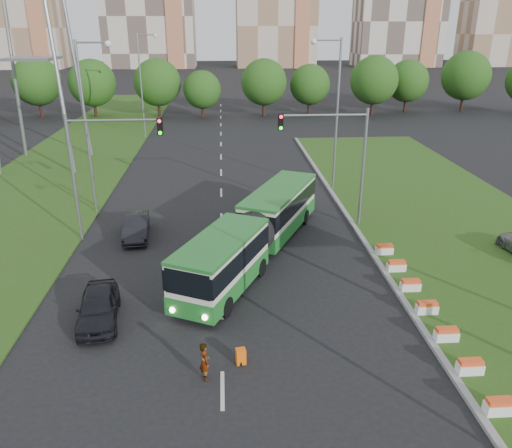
{
  "coord_description": "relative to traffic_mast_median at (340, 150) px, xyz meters",
  "views": [
    {
      "loc": [
        -2.74,
        -21.24,
        12.88
      ],
      "look_at": [
        -1.03,
        4.36,
        2.6
      ],
      "focal_mm": 35.0,
      "sensor_mm": 36.0,
      "label": 1
    }
  ],
  "objects": [
    {
      "name": "traffic_mast_median",
      "position": [
        0.0,
        0.0,
        0.0
      ],
      "size": [
        5.76,
        0.32,
        8.0
      ],
      "color": "gray",
      "rests_on": "ground"
    },
    {
      "name": "traffic_mast_left",
      "position": [
        -15.16,
        -1.0,
        0.0
      ],
      "size": [
        5.76,
        0.32,
        8.0
      ],
      "color": "gray",
      "rests_on": "ground"
    },
    {
      "name": "articulated_bus",
      "position": [
        -6.04,
        -4.26,
        -3.71
      ],
      "size": [
        2.54,
        16.29,
        2.68
      ],
      "rotation": [
        0.0,
        0.0,
        -0.45
      ],
      "color": "beige",
      "rests_on": "ground"
    },
    {
      "name": "street_lamps",
      "position": [
        -7.78,
        0.0,
        0.65
      ],
      "size": [
        36.0,
        60.0,
        12.0
      ],
      "primitive_type": null,
      "color": "gray",
      "rests_on": "ground"
    },
    {
      "name": "ground",
      "position": [
        -4.78,
        -10.0,
        -5.35
      ],
      "size": [
        360.0,
        360.0,
        0.0
      ],
      "primitive_type": "plane",
      "color": "black",
      "rests_on": "ground"
    },
    {
      "name": "midrise_east",
      "position": [
        85.22,
        140.0,
        14.65
      ],
      "size": [
        24.0,
        14.0,
        40.0
      ],
      "primitive_type": "cube",
      "color": "beige",
      "rests_on": "ground"
    },
    {
      "name": "car_left_near",
      "position": [
        -13.48,
        -10.83,
        -4.6
      ],
      "size": [
        2.32,
        4.6,
        1.5
      ],
      "primitive_type": "imported",
      "rotation": [
        0.0,
        0.0,
        0.13
      ],
      "color": "black",
      "rests_on": "ground"
    },
    {
      "name": "left_verge",
      "position": [
        -22.78,
        15.0,
        -5.3
      ],
      "size": [
        12.0,
        110.0,
        0.1
      ],
      "primitive_type": "cube",
      "color": "#274D16",
      "rests_on": "ground"
    },
    {
      "name": "grass_median",
      "position": [
        8.22,
        -2.0,
        -5.27
      ],
      "size": [
        14.0,
        60.0,
        0.15
      ],
      "primitive_type": "cube",
      "color": "#274D16",
      "rests_on": "ground"
    },
    {
      "name": "tree_line",
      "position": [
        5.22,
        45.0,
        -0.85
      ],
      "size": [
        120.0,
        8.0,
        9.0
      ],
      "primitive_type": null,
      "color": "#205416",
      "rests_on": "ground"
    },
    {
      "name": "median_kerb",
      "position": [
        1.27,
        -2.0,
        -5.26
      ],
      "size": [
        0.3,
        60.0,
        0.18
      ],
      "primitive_type": "cube",
      "color": "gray",
      "rests_on": "ground"
    },
    {
      "name": "pedestrian",
      "position": [
        -8.45,
        -15.27,
        -4.54
      ],
      "size": [
        0.57,
        0.69,
        1.63
      ],
      "primitive_type": "imported",
      "rotation": [
        0.0,
        0.0,
        1.92
      ],
      "color": "gray",
      "rests_on": "ground"
    },
    {
      "name": "car_left_far",
      "position": [
        -13.29,
        -0.9,
        -4.62
      ],
      "size": [
        1.96,
        4.54,
        1.45
      ],
      "primitive_type": "imported",
      "rotation": [
        0.0,
        0.0,
        0.1
      ],
      "color": "black",
      "rests_on": "ground"
    },
    {
      "name": "shopping_trolley",
      "position": [
        -7.01,
        -14.41,
        -5.02
      ],
      "size": [
        0.39,
        0.41,
        0.67
      ],
      "rotation": [
        0.0,
        0.0,
        0.16
      ],
      "color": "#FF640D",
      "rests_on": "ground"
    },
    {
      "name": "flower_planters",
      "position": [
        1.92,
        -11.4,
        -4.9
      ],
      "size": [
        1.1,
        13.7,
        0.6
      ],
      "primitive_type": null,
      "color": "white",
      "rests_on": "grass_median"
    },
    {
      "name": "lane_markings",
      "position": [
        -7.78,
        10.0,
        -5.35
      ],
      "size": [
        0.2,
        100.0,
        0.01
      ],
      "primitive_type": null,
      "color": "beige",
      "rests_on": "ground"
    }
  ]
}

